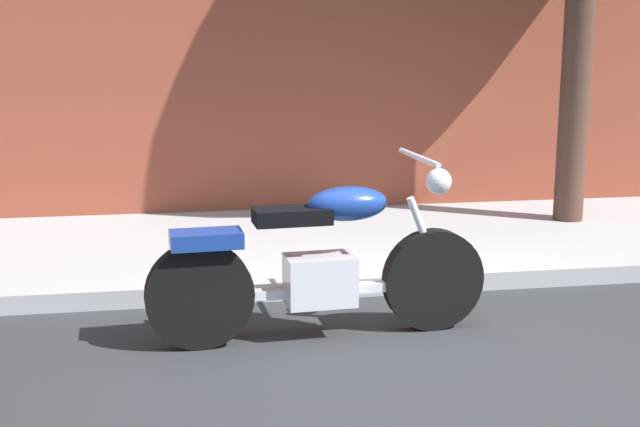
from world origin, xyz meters
The scene contains 3 objects.
ground_plane centered at (0.00, 0.00, 0.00)m, with size 60.00×60.00×0.00m, color #303335.
sidewalk centered at (0.00, 2.71, 0.07)m, with size 25.62×2.69×0.14m, color #B2B2B2.
motorcycle centered at (-0.58, 0.57, 0.48)m, with size 2.21×0.70×1.17m.
Camera 1 is at (-1.47, -4.64, 1.94)m, focal length 48.30 mm.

